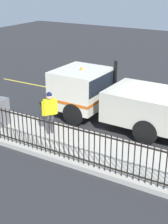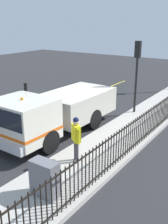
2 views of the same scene
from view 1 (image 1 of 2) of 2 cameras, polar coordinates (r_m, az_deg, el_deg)
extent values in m
plane|color=#2B2B2D|center=(13.63, 12.65, -3.49)|extent=(51.55, 51.55, 0.00)
cube|color=#B7B2A8|center=(11.27, 8.15, -8.45)|extent=(2.44, 23.43, 0.17)
cube|color=silver|center=(14.51, -0.49, 4.16)|extent=(2.36, 2.11, 1.61)
cube|color=black|center=(14.40, -0.50, 5.50)|extent=(2.18, 2.15, 0.71)
cube|color=beige|center=(13.16, 12.40, 0.74)|extent=(2.41, 3.91, 1.21)
cube|color=silver|center=(15.31, -4.00, 2.52)|extent=(2.20, 0.25, 0.36)
cube|color=#DB5914|center=(14.62, -0.49, 2.85)|extent=(2.39, 2.14, 0.12)
cylinder|color=black|center=(13.82, -1.70, -0.36)|extent=(0.32, 0.97, 0.96)
cylinder|color=black|center=(15.46, 2.54, 2.16)|extent=(0.32, 0.97, 0.96)
cylinder|color=black|center=(12.50, 10.52, -3.32)|extent=(0.32, 0.97, 0.96)
cylinder|color=black|center=(14.30, 13.65, -0.21)|extent=(0.32, 0.97, 0.96)
sphere|color=orange|center=(14.26, -0.50, 7.42)|extent=(0.12, 0.12, 0.12)
cylinder|color=black|center=(14.77, 5.33, 5.05)|extent=(0.14, 0.14, 1.93)
cube|color=yellow|center=(12.52, -5.90, 0.88)|extent=(0.51, 0.45, 0.59)
sphere|color=beige|center=(12.37, -5.97, 2.62)|extent=(0.22, 0.22, 0.22)
sphere|color=#14193F|center=(12.35, -5.99, 2.96)|extent=(0.21, 0.21, 0.21)
cylinder|color=#3F3F47|center=(12.76, -6.14, -2.07)|extent=(0.12, 0.12, 0.79)
cylinder|color=#3F3F47|center=(12.81, -5.42, -1.95)|extent=(0.12, 0.12, 0.79)
cylinder|color=yellow|center=(12.46, -7.06, 0.57)|extent=(0.09, 0.09, 0.56)
cylinder|color=yellow|center=(12.60, -4.74, 0.93)|extent=(0.09, 0.09, 0.56)
cylinder|color=black|center=(12.48, -13.68, -1.98)|extent=(0.04, 0.04, 1.28)
cylinder|color=black|center=(12.36, -13.04, -2.17)|extent=(0.04, 0.04, 1.28)
cylinder|color=black|center=(12.23, -12.39, -2.36)|extent=(0.04, 0.04, 1.28)
cylinder|color=black|center=(12.11, -11.73, -2.56)|extent=(0.04, 0.04, 1.28)
cylinder|color=black|center=(12.00, -11.05, -2.76)|extent=(0.04, 0.04, 1.28)
cylinder|color=black|center=(11.88, -10.35, -2.96)|extent=(0.04, 0.04, 1.28)
cylinder|color=black|center=(11.77, -9.65, -3.17)|extent=(0.04, 0.04, 1.28)
cylinder|color=black|center=(11.66, -8.93, -3.38)|extent=(0.04, 0.04, 1.28)
cylinder|color=black|center=(11.55, -8.19, -3.60)|extent=(0.04, 0.04, 1.28)
cylinder|color=black|center=(11.44, -7.44, -3.81)|extent=(0.04, 0.04, 1.28)
cylinder|color=black|center=(11.33, -6.68, -4.04)|extent=(0.04, 0.04, 1.28)
cylinder|color=black|center=(11.23, -5.90, -4.26)|extent=(0.04, 0.04, 1.28)
cylinder|color=black|center=(11.13, -5.11, -4.49)|extent=(0.04, 0.04, 1.28)
cylinder|color=black|center=(11.03, -4.30, -4.72)|extent=(0.04, 0.04, 1.28)
cylinder|color=black|center=(10.93, -3.48, -4.95)|extent=(0.04, 0.04, 1.28)
cylinder|color=black|center=(10.84, -2.64, -5.19)|extent=(0.04, 0.04, 1.28)
cylinder|color=black|center=(10.75, -1.79, -5.43)|extent=(0.04, 0.04, 1.28)
cylinder|color=black|center=(10.66, -0.92, -5.67)|extent=(0.04, 0.04, 1.28)
cylinder|color=black|center=(10.57, -0.04, -5.92)|extent=(0.04, 0.04, 1.28)
cylinder|color=black|center=(10.49, 0.86, -6.17)|extent=(0.04, 0.04, 1.28)
cylinder|color=black|center=(10.41, 1.77, -6.42)|extent=(0.04, 0.04, 1.28)
cylinder|color=black|center=(10.33, 2.70, -6.67)|extent=(0.04, 0.04, 1.28)
cylinder|color=black|center=(10.26, 3.64, -6.93)|extent=(0.04, 0.04, 1.28)
cylinder|color=black|center=(10.18, 4.60, -7.19)|extent=(0.04, 0.04, 1.28)
cylinder|color=black|center=(10.12, 5.57, -7.44)|extent=(0.04, 0.04, 1.28)
cylinder|color=black|center=(10.05, 6.56, -7.70)|extent=(0.04, 0.04, 1.28)
cylinder|color=black|center=(9.99, 7.56, -7.96)|extent=(0.04, 0.04, 1.28)
cylinder|color=black|center=(9.93, 8.57, -8.23)|extent=(0.04, 0.04, 1.28)
cylinder|color=black|center=(9.87, 9.60, -8.49)|extent=(0.04, 0.04, 1.28)
cylinder|color=black|center=(9.82, 10.64, -8.75)|extent=(0.04, 0.04, 1.28)
cylinder|color=black|center=(9.77, 11.69, -9.01)|extent=(0.04, 0.04, 1.28)
cylinder|color=black|center=(9.72, 12.75, -9.27)|extent=(0.04, 0.04, 1.28)
cylinder|color=black|center=(9.68, 13.83, -9.53)|extent=(0.04, 0.04, 1.28)
cube|color=black|center=(9.83, 6.19, -4.86)|extent=(0.04, 19.92, 0.04)
cube|color=black|center=(10.33, 5.95, -9.91)|extent=(0.04, 19.92, 0.04)
camera|label=2|loc=(14.76, -44.74, 13.18)|focal=44.01mm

